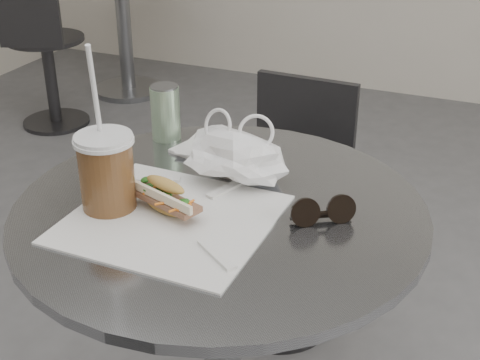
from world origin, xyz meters
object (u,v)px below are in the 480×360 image
at_px(bg_table, 123,12).
at_px(sunglasses, 323,212).
at_px(cafe_table, 222,324).
at_px(iced_coffee, 107,171).
at_px(banh_mi, 165,197).
at_px(drink_can, 165,112).
at_px(bg_chair, 46,66).
at_px(chair_far, 285,221).

xyz_separation_m(bg_table, sunglasses, (1.79, -2.18, 0.29)).
height_order(cafe_table, iced_coffee, iced_coffee).
relative_size(banh_mi, sunglasses, 1.80).
bearing_deg(banh_mi, drink_can, 137.11).
bearing_deg(cafe_table, bg_chair, 136.45).
distance_m(chair_far, banh_mi, 0.84).
height_order(sunglasses, drink_can, drink_can).
relative_size(cafe_table, banh_mi, 3.88).
xyz_separation_m(banh_mi, iced_coffee, (-0.10, -0.02, 0.04)).
distance_m(bg_table, sunglasses, 2.84).
bearing_deg(bg_table, bg_chair, -97.94).
bearing_deg(bg_chair, cafe_table, -62.83).
relative_size(chair_far, banh_mi, 3.72).
bearing_deg(cafe_table, chair_far, 97.96).
distance_m(bg_chair, iced_coffee, 2.31).
distance_m(bg_chair, sunglasses, 2.49).
xyz_separation_m(cafe_table, bg_chair, (-1.68, 1.60, -0.14)).
bearing_deg(drink_can, sunglasses, -26.99).
bearing_deg(chair_far, iced_coffee, 85.30).
height_order(iced_coffee, drink_can, iced_coffee).
height_order(chair_far, iced_coffee, iced_coffee).
distance_m(bg_chair, banh_mi, 2.35).
relative_size(bg_table, banh_mi, 3.78).
height_order(cafe_table, drink_can, drink_can).
relative_size(bg_table, bg_chair, 1.03).
bearing_deg(sunglasses, bg_table, 95.02).
xyz_separation_m(bg_chair, banh_mi, (1.60, -1.66, 0.45)).
distance_m(chair_far, bg_chair, 1.86).
bearing_deg(sunglasses, drink_can, 118.70).
distance_m(chair_far, iced_coffee, 0.88).
bearing_deg(bg_chair, drink_can, -62.66).
relative_size(sunglasses, drink_can, 0.89).
distance_m(sunglasses, drink_can, 0.48).
bearing_deg(banh_mi, sunglasses, 34.80).
bearing_deg(iced_coffee, sunglasses, 15.28).
bearing_deg(iced_coffee, bg_chair, 131.73).
relative_size(cafe_table, iced_coffee, 2.46).
bearing_deg(chair_far, bg_chair, -28.59).
distance_m(banh_mi, iced_coffee, 0.11).
bearing_deg(cafe_table, iced_coffee, -154.84).
bearing_deg(iced_coffee, banh_mi, 13.44).
xyz_separation_m(bg_table, bg_chair, (-0.08, -0.60, -0.14)).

